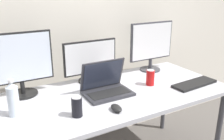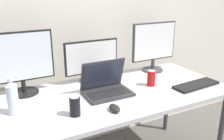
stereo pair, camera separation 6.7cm
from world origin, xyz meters
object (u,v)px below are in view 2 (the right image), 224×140
monitor_right (154,45)px  laptop_silver (106,86)px  mouse_by_keyboard (115,108)px  water_bottle (12,97)px  soda_can_near_keyboard (75,106)px  work_desk (112,100)px  monitor_center (92,61)px  monitor_left (21,61)px  keyboard_main (196,85)px  soda_can_by_laptop (151,78)px

monitor_right → laptop_silver: (-0.62, -0.27, -0.19)m
mouse_by_keyboard → water_bottle: (-0.57, 0.26, 0.09)m
monitor_right → soda_can_near_keyboard: bearing=-152.7°
laptop_silver → work_desk: bearing=-20.9°
mouse_by_keyboard → soda_can_near_keyboard: 0.25m
monitor_center → monitor_left: bearing=-179.8°
monitor_right → soda_can_near_keyboard: size_ratio=3.57×
monitor_left → mouse_by_keyboard: monitor_left is taller
monitor_left → keyboard_main: monitor_left is taller
monitor_right → soda_can_near_keyboard: 1.06m
mouse_by_keyboard → water_bottle: size_ratio=0.44×
laptop_silver → mouse_by_keyboard: laptop_silver is taller
monitor_center → monitor_right: (0.61, -0.01, 0.07)m
laptop_silver → water_bottle: (-0.64, -0.01, 0.05)m
keyboard_main → water_bottle: bearing=167.9°
monitor_right → soda_can_near_keyboard: (-0.93, -0.48, -0.18)m
laptop_silver → soda_can_near_keyboard: 0.38m
mouse_by_keyboard → laptop_silver: bearing=79.5°
monitor_center → soda_can_near_keyboard: 0.60m
monitor_right → water_bottle: monitor_right is taller
monitor_center → soda_can_by_laptop: size_ratio=3.61×
monitor_center → mouse_by_keyboard: size_ratio=4.31×
monitor_left → water_bottle: bearing=-110.0°
laptop_silver → soda_can_by_laptop: bearing=-4.2°
keyboard_main → work_desk: bearing=159.9°
monitor_right → soda_can_by_laptop: (-0.23, -0.29, -0.18)m
water_bottle → work_desk: bearing=-0.2°
laptop_silver → mouse_by_keyboard: bearing=-104.5°
mouse_by_keyboard → soda_can_near_keyboard: size_ratio=0.84×
soda_can_near_keyboard → soda_can_by_laptop: bearing=14.8°
laptop_silver → soda_can_by_laptop: laptop_silver is taller
keyboard_main → soda_can_by_laptop: 0.36m
keyboard_main → soda_can_by_laptop: soda_can_by_laptop is taller
soda_can_by_laptop → water_bottle: bearing=179.2°
monitor_left → soda_can_by_laptop: size_ratio=3.69×
monitor_center → soda_can_by_laptop: bearing=-38.9°
monitor_left → soda_can_near_keyboard: size_ratio=3.69×
work_desk → water_bottle: size_ratio=7.51×
water_bottle → soda_can_near_keyboard: size_ratio=1.89×
monitor_left → soda_can_by_laptop: 0.99m
water_bottle → monitor_right: bearing=12.5°
soda_can_near_keyboard → soda_can_by_laptop: (0.70, 0.18, 0.00)m
monitor_center → laptop_silver: monitor_center is taller
monitor_center → water_bottle: monitor_center is taller
keyboard_main → mouse_by_keyboard: bearing=-179.0°
soda_can_by_laptop → laptop_silver: bearing=175.8°
laptop_silver → soda_can_near_keyboard: size_ratio=2.71×
work_desk → soda_can_by_laptop: bearing=-2.0°
laptop_silver → water_bottle: size_ratio=1.44×
mouse_by_keyboard → soda_can_by_laptop: size_ratio=0.84×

